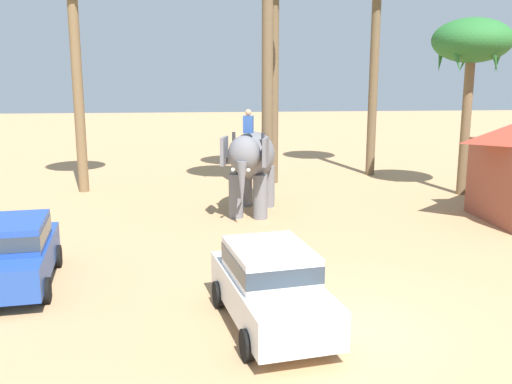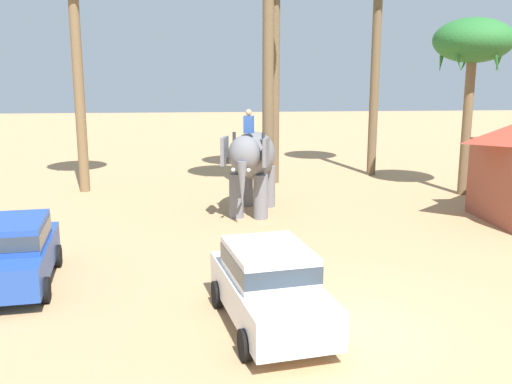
# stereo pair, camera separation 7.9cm
# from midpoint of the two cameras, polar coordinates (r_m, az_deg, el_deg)

# --- Properties ---
(ground_plane) EXTENTS (120.00, 120.00, 0.00)m
(ground_plane) POSITION_cam_midpoint_polar(r_m,az_deg,el_deg) (12.49, 9.08, -13.16)
(ground_plane) COLOR tan
(car_sedan_foreground) EXTENTS (2.41, 4.34, 1.70)m
(car_sedan_foreground) POSITION_cam_midpoint_polar(r_m,az_deg,el_deg) (12.19, 1.25, -8.92)
(car_sedan_foreground) COLOR white
(car_sedan_foreground) RESTS_ON ground
(car_parked_far_side) EXTENTS (2.27, 4.29, 1.70)m
(car_parked_far_side) POSITION_cam_midpoint_polar(r_m,az_deg,el_deg) (15.45, -22.76, -5.30)
(car_parked_far_side) COLOR #23479E
(car_parked_far_side) RESTS_ON ground
(elephant_with_mahout) EXTENTS (2.42, 4.02, 3.88)m
(elephant_with_mahout) POSITION_cam_midpoint_polar(r_m,az_deg,el_deg) (21.20, -0.56, 3.12)
(elephant_with_mahout) COLOR slate
(elephant_with_mahout) RESTS_ON ground
(palm_tree_near_hut) EXTENTS (3.20, 3.20, 7.27)m
(palm_tree_near_hut) POSITION_cam_midpoint_polar(r_m,az_deg,el_deg) (25.85, 20.27, 13.35)
(palm_tree_near_hut) COLOR brown
(palm_tree_near_hut) RESTS_ON ground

